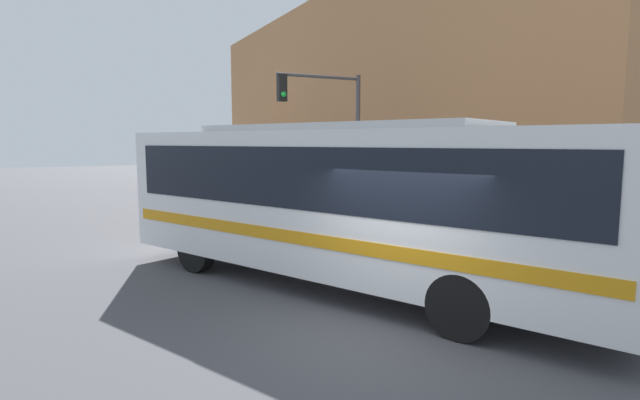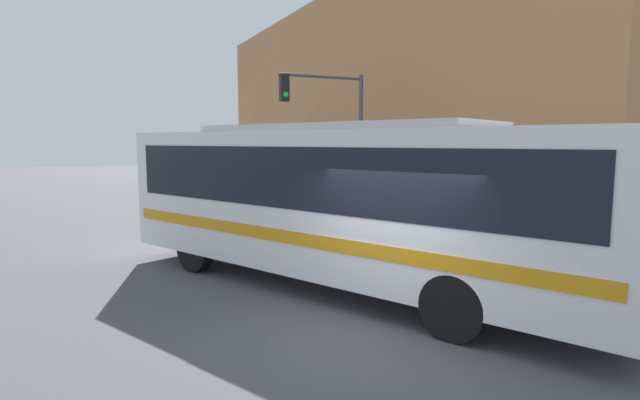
{
  "view_description": "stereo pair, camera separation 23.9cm",
  "coord_description": "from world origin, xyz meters",
  "px_view_note": "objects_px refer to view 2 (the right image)",
  "views": [
    {
      "loc": [
        -4.35,
        -6.2,
        2.96
      ],
      "look_at": [
        1.55,
        5.42,
        1.42
      ],
      "focal_mm": 28.0,
      "sensor_mm": 36.0,
      "label": 1
    },
    {
      "loc": [
        -4.14,
        -6.31,
        2.96
      ],
      "look_at": [
        1.55,
        5.42,
        1.42
      ],
      "focal_mm": 28.0,
      "sensor_mm": 36.0,
      "label": 2
    }
  ],
  "objects_px": {
    "fire_hydrant": "(420,223)",
    "parking_meter": "(351,193)",
    "delivery_truck": "(194,163)",
    "traffic_light_pole": "(333,120)",
    "city_bus": "(340,194)"
  },
  "relations": [
    {
      "from": "fire_hydrant",
      "to": "parking_meter",
      "type": "height_order",
      "value": "parking_meter"
    },
    {
      "from": "delivery_truck",
      "to": "fire_hydrant",
      "type": "distance_m",
      "value": 16.4
    },
    {
      "from": "traffic_light_pole",
      "to": "parking_meter",
      "type": "height_order",
      "value": "traffic_light_pole"
    },
    {
      "from": "city_bus",
      "to": "traffic_light_pole",
      "type": "xyz_separation_m",
      "value": [
        3.57,
        7.21,
        1.82
      ]
    },
    {
      "from": "fire_hydrant",
      "to": "traffic_light_pole",
      "type": "height_order",
      "value": "traffic_light_pole"
    },
    {
      "from": "delivery_truck",
      "to": "parking_meter",
      "type": "distance_m",
      "value": 12.27
    },
    {
      "from": "city_bus",
      "to": "parking_meter",
      "type": "distance_m",
      "value": 8.91
    },
    {
      "from": "delivery_truck",
      "to": "parking_meter",
      "type": "height_order",
      "value": "delivery_truck"
    },
    {
      "from": "city_bus",
      "to": "traffic_light_pole",
      "type": "height_order",
      "value": "traffic_light_pole"
    },
    {
      "from": "parking_meter",
      "to": "traffic_light_pole",
      "type": "bearing_deg",
      "value": -158.33
    },
    {
      "from": "delivery_truck",
      "to": "fire_hydrant",
      "type": "bearing_deg",
      "value": -77.99
    },
    {
      "from": "fire_hydrant",
      "to": "parking_meter",
      "type": "relative_size",
      "value": 0.56
    },
    {
      "from": "city_bus",
      "to": "fire_hydrant",
      "type": "xyz_separation_m",
      "value": [
        4.55,
        3.37,
        -1.4
      ]
    },
    {
      "from": "city_bus",
      "to": "traffic_light_pole",
      "type": "relative_size",
      "value": 2.07
    },
    {
      "from": "city_bus",
      "to": "fire_hydrant",
      "type": "distance_m",
      "value": 5.84
    }
  ]
}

